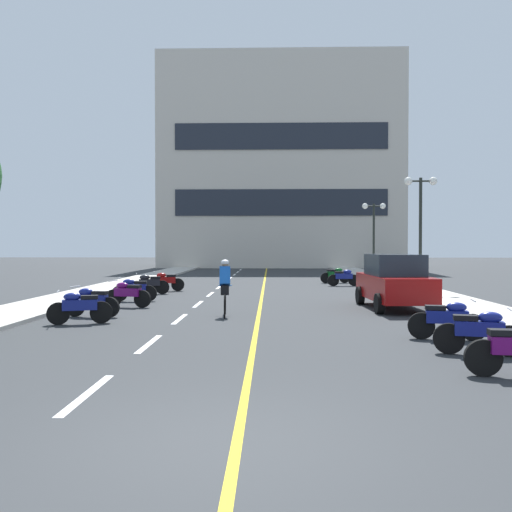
{
  "coord_description": "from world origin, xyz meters",
  "views": [
    {
      "loc": [
        0.61,
        -5.74,
        2.12
      ],
      "look_at": [
        -0.01,
        17.85,
        1.66
      ],
      "focal_mm": 38.7,
      "sensor_mm": 36.0,
      "label": 1
    }
  ],
  "objects_px": {
    "motorcycle_5": "(127,293)",
    "motorcycle_1": "(480,331)",
    "motorcycle_2": "(448,319)",
    "motorcycle_10": "(335,275)",
    "street_lamp_far": "(374,222)",
    "motorcycle_6": "(134,289)",
    "street_lamp_mid": "(421,207)",
    "motorcycle_3": "(79,307)",
    "cyclist_rider": "(225,286)",
    "motorcycle_9": "(344,277)",
    "motorcycle_7": "(149,283)",
    "parked_car_near": "(394,281)",
    "motorcycle_8": "(166,281)",
    "motorcycle_4": "(92,301)"
  },
  "relations": [
    {
      "from": "motorcycle_5",
      "to": "motorcycle_1",
      "type": "bearing_deg",
      "value": -41.96
    },
    {
      "from": "motorcycle_2",
      "to": "motorcycle_10",
      "type": "xyz_separation_m",
      "value": [
        -0.32,
        18.55,
        0.0
      ]
    },
    {
      "from": "street_lamp_far",
      "to": "motorcycle_6",
      "type": "xyz_separation_m",
      "value": [
        -11.57,
        -13.79,
        -3.07
      ]
    },
    {
      "from": "motorcycle_2",
      "to": "street_lamp_mid",
      "type": "bearing_deg",
      "value": 77.58
    },
    {
      "from": "motorcycle_3",
      "to": "cyclist_rider",
      "type": "relative_size",
      "value": 0.94
    },
    {
      "from": "motorcycle_2",
      "to": "motorcycle_9",
      "type": "bearing_deg",
      "value": 90.48
    },
    {
      "from": "motorcycle_7",
      "to": "motorcycle_9",
      "type": "bearing_deg",
      "value": 29.52
    },
    {
      "from": "motorcycle_2",
      "to": "motorcycle_6",
      "type": "height_order",
      "value": "same"
    },
    {
      "from": "parked_car_near",
      "to": "motorcycle_3",
      "type": "distance_m",
      "value": 10.05
    },
    {
      "from": "street_lamp_mid",
      "to": "motorcycle_1",
      "type": "bearing_deg",
      "value": -100.69
    },
    {
      "from": "motorcycle_5",
      "to": "motorcycle_6",
      "type": "xyz_separation_m",
      "value": [
        -0.26,
        1.94,
        0.0
      ]
    },
    {
      "from": "parked_car_near",
      "to": "cyclist_rider",
      "type": "relative_size",
      "value": 2.42
    },
    {
      "from": "motorcycle_8",
      "to": "cyclist_rider",
      "type": "xyz_separation_m",
      "value": [
        3.48,
        -8.81,
        0.41
      ]
    },
    {
      "from": "motorcycle_7",
      "to": "motorcycle_10",
      "type": "relative_size",
      "value": 1.0
    },
    {
      "from": "motorcycle_6",
      "to": "motorcycle_10",
      "type": "bearing_deg",
      "value": 49.57
    },
    {
      "from": "street_lamp_mid",
      "to": "cyclist_rider",
      "type": "height_order",
      "value": "street_lamp_mid"
    },
    {
      "from": "motorcycle_6",
      "to": "motorcycle_1",
      "type": "bearing_deg",
      "value": -47.32
    },
    {
      "from": "motorcycle_2",
      "to": "motorcycle_3",
      "type": "bearing_deg",
      "value": 166.13
    },
    {
      "from": "motorcycle_9",
      "to": "street_lamp_mid",
      "type": "bearing_deg",
      "value": -54.73
    },
    {
      "from": "parked_car_near",
      "to": "motorcycle_3",
      "type": "bearing_deg",
      "value": -157.43
    },
    {
      "from": "motorcycle_2",
      "to": "motorcycle_6",
      "type": "bearing_deg",
      "value": 137.94
    },
    {
      "from": "street_lamp_far",
      "to": "motorcycle_4",
      "type": "bearing_deg",
      "value": -122.57
    },
    {
      "from": "cyclist_rider",
      "to": "motorcycle_1",
      "type": "bearing_deg",
      "value": -47.14
    },
    {
      "from": "parked_car_near",
      "to": "motorcycle_9",
      "type": "bearing_deg",
      "value": 91.74
    },
    {
      "from": "motorcycle_1",
      "to": "motorcycle_2",
      "type": "bearing_deg",
      "value": 92.08
    },
    {
      "from": "motorcycle_5",
      "to": "motorcycle_9",
      "type": "relative_size",
      "value": 0.99
    },
    {
      "from": "parked_car_near",
      "to": "motorcycle_9",
      "type": "relative_size",
      "value": 2.52
    },
    {
      "from": "street_lamp_far",
      "to": "motorcycle_7",
      "type": "relative_size",
      "value": 2.74
    },
    {
      "from": "motorcycle_9",
      "to": "motorcycle_5",
      "type": "bearing_deg",
      "value": -130.85
    },
    {
      "from": "motorcycle_7",
      "to": "motorcycle_2",
      "type": "bearing_deg",
      "value": -50.69
    },
    {
      "from": "motorcycle_4",
      "to": "motorcycle_6",
      "type": "bearing_deg",
      "value": 88.43
    },
    {
      "from": "motorcycle_7",
      "to": "motorcycle_3",
      "type": "bearing_deg",
      "value": -89.33
    },
    {
      "from": "motorcycle_4",
      "to": "motorcycle_9",
      "type": "bearing_deg",
      "value": 54.27
    },
    {
      "from": "street_lamp_mid",
      "to": "street_lamp_far",
      "type": "distance_m",
      "value": 9.69
    },
    {
      "from": "motorcycle_4",
      "to": "motorcycle_5",
      "type": "xyz_separation_m",
      "value": [
        0.39,
        2.58,
        0.0
      ]
    },
    {
      "from": "parked_car_near",
      "to": "motorcycle_1",
      "type": "height_order",
      "value": "parked_car_near"
    },
    {
      "from": "motorcycle_10",
      "to": "motorcycle_1",
      "type": "bearing_deg",
      "value": -88.92
    },
    {
      "from": "motorcycle_3",
      "to": "motorcycle_8",
      "type": "relative_size",
      "value": 0.97
    },
    {
      "from": "motorcycle_1",
      "to": "motorcycle_3",
      "type": "xyz_separation_m",
      "value": [
        -9.16,
        3.97,
        0.0
      ]
    },
    {
      "from": "street_lamp_mid",
      "to": "motorcycle_8",
      "type": "height_order",
      "value": "street_lamp_mid"
    },
    {
      "from": "street_lamp_mid",
      "to": "motorcycle_3",
      "type": "bearing_deg",
      "value": -139.49
    },
    {
      "from": "motorcycle_3",
      "to": "motorcycle_9",
      "type": "height_order",
      "value": "same"
    },
    {
      "from": "motorcycle_9",
      "to": "motorcycle_2",
      "type": "bearing_deg",
      "value": -89.52
    },
    {
      "from": "street_lamp_mid",
      "to": "motorcycle_6",
      "type": "xyz_separation_m",
      "value": [
        -11.83,
        -4.11,
        -3.34
      ]
    },
    {
      "from": "motorcycle_10",
      "to": "motorcycle_9",
      "type": "bearing_deg",
      "value": -85.18
    },
    {
      "from": "motorcycle_2",
      "to": "motorcycle_7",
      "type": "relative_size",
      "value": 1.0
    },
    {
      "from": "motorcycle_1",
      "to": "motorcycle_5",
      "type": "xyz_separation_m",
      "value": [
        -8.92,
        8.02,
        0.0
      ]
    },
    {
      "from": "motorcycle_9",
      "to": "cyclist_rider",
      "type": "xyz_separation_m",
      "value": [
        -5.19,
        -12.29,
        0.41
      ]
    },
    {
      "from": "motorcycle_7",
      "to": "cyclist_rider",
      "type": "relative_size",
      "value": 0.95
    },
    {
      "from": "street_lamp_mid",
      "to": "parked_car_near",
      "type": "bearing_deg",
      "value": -112.17
    }
  ]
}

